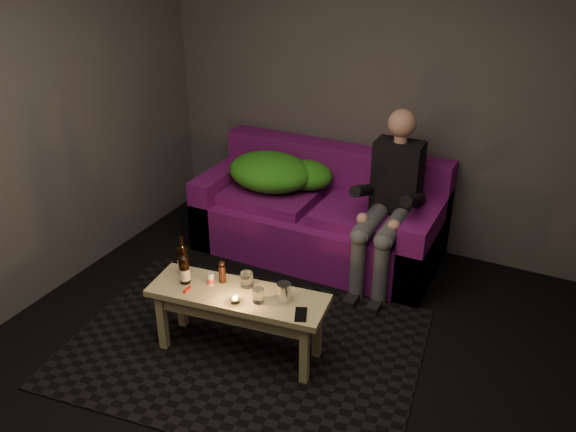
% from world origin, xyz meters
% --- Properties ---
extents(floor, '(4.50, 4.50, 0.00)m').
position_xyz_m(floor, '(0.00, 0.00, 0.00)').
color(floor, black).
rests_on(floor, ground).
extents(room, '(4.50, 4.50, 4.50)m').
position_xyz_m(room, '(0.00, 0.47, 1.64)').
color(room, silver).
rests_on(room, ground).
extents(rug, '(2.47, 1.92, 0.01)m').
position_xyz_m(rug, '(-0.34, 0.39, 0.01)').
color(rug, black).
rests_on(rug, floor).
extents(sofa, '(1.99, 0.89, 0.85)m').
position_xyz_m(sofa, '(-0.42, 1.82, 0.31)').
color(sofa, '#640E6D').
rests_on(sofa, floor).
extents(green_blanket, '(0.87, 0.60, 0.30)m').
position_xyz_m(green_blanket, '(-0.82, 1.81, 0.64)').
color(green_blanket, green).
rests_on(green_blanket, sofa).
extents(person, '(0.36, 0.82, 1.33)m').
position_xyz_m(person, '(0.21, 1.66, 0.69)').
color(person, black).
rests_on(person, sofa).
extents(coffee_table, '(1.18, 0.50, 0.47)m').
position_xyz_m(coffee_table, '(-0.34, 0.34, 0.38)').
color(coffee_table, tan).
rests_on(coffee_table, rug).
extents(beer_bottle_a, '(0.07, 0.07, 0.27)m').
position_xyz_m(beer_bottle_a, '(-0.78, 0.38, 0.57)').
color(beer_bottle_a, black).
rests_on(beer_bottle_a, coffee_table).
extents(beer_bottle_b, '(0.07, 0.07, 0.27)m').
position_xyz_m(beer_bottle_b, '(-0.70, 0.29, 0.57)').
color(beer_bottle_b, black).
rests_on(beer_bottle_b, coffee_table).
extents(salt_shaker, '(0.05, 0.05, 0.08)m').
position_xyz_m(salt_shaker, '(-0.54, 0.35, 0.51)').
color(salt_shaker, silver).
rests_on(salt_shaker, coffee_table).
extents(pepper_mill, '(0.05, 0.05, 0.12)m').
position_xyz_m(pepper_mill, '(-0.49, 0.41, 0.53)').
color(pepper_mill, black).
rests_on(pepper_mill, coffee_table).
extents(tumbler_back, '(0.09, 0.09, 0.10)m').
position_xyz_m(tumbler_back, '(-0.33, 0.43, 0.52)').
color(tumbler_back, white).
rests_on(tumbler_back, coffee_table).
extents(tealight, '(0.06, 0.06, 0.04)m').
position_xyz_m(tealight, '(-0.30, 0.24, 0.49)').
color(tealight, white).
rests_on(tealight, coffee_table).
extents(tumbler_front, '(0.08, 0.08, 0.09)m').
position_xyz_m(tumbler_front, '(-0.18, 0.32, 0.51)').
color(tumbler_front, white).
rests_on(tumbler_front, coffee_table).
extents(steel_cup, '(0.11, 0.11, 0.12)m').
position_xyz_m(steel_cup, '(-0.04, 0.40, 0.53)').
color(steel_cup, silver).
rests_on(steel_cup, coffee_table).
extents(smartphone, '(0.12, 0.16, 0.01)m').
position_xyz_m(smartphone, '(0.12, 0.31, 0.47)').
color(smartphone, black).
rests_on(smartphone, coffee_table).
extents(red_lighter, '(0.02, 0.07, 0.01)m').
position_xyz_m(red_lighter, '(-0.64, 0.22, 0.47)').
color(red_lighter, red).
rests_on(red_lighter, coffee_table).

